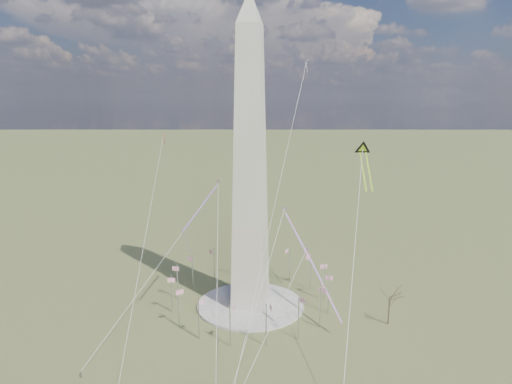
% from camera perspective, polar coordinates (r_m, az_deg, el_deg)
% --- Properties ---
extents(ground, '(2000.00, 2000.00, 0.00)m').
position_cam_1_polar(ground, '(159.20, -0.70, -14.05)').
color(ground, '#4C582C').
rests_on(ground, ground).
extents(plaza, '(36.00, 36.00, 0.80)m').
position_cam_1_polar(plaza, '(159.02, -0.70, -13.92)').
color(plaza, beige).
rests_on(plaza, ground).
extents(washington_monument, '(15.56, 15.56, 100.00)m').
position_cam_1_polar(washington_monument, '(144.92, -0.75, 3.28)').
color(washington_monument, '#BDB19F').
rests_on(washington_monument, plaza).
extents(flagpole_ring, '(54.40, 54.40, 13.00)m').
position_cam_1_polar(flagpole_ring, '(156.17, -0.71, -11.65)').
color(flagpole_ring, silver).
rests_on(flagpole_ring, ground).
extents(tree_near, '(7.66, 7.66, 13.40)m').
position_cam_1_polar(tree_near, '(149.43, 16.39, -12.32)').
color(tree_near, '#4C422E').
rests_on(tree_near, ground).
extents(person_west, '(0.79, 0.63, 1.54)m').
position_cam_1_polar(person_west, '(131.47, -21.06, -20.51)').
color(person_west, gray).
rests_on(person_west, ground).
extents(kite_delta_black, '(6.76, 17.28, 14.13)m').
position_cam_1_polar(kite_delta_black, '(155.01, 13.25, 4.92)').
color(kite_delta_black, black).
rests_on(kite_delta_black, ground).
extents(kite_diamond_purple, '(2.37, 3.57, 10.69)m').
position_cam_1_polar(kite_diamond_purple, '(162.58, -8.79, -4.87)').
color(kite_diamond_purple, '#4B1B7D').
rests_on(kite_diamond_purple, ground).
extents(kite_streamer_left, '(14.64, 20.13, 16.20)m').
position_cam_1_polar(kite_streamer_left, '(138.39, 5.02, -4.99)').
color(kite_streamer_left, '#FF3E28').
rests_on(kite_streamer_left, ground).
extents(kite_streamer_mid, '(7.03, 17.83, 12.67)m').
position_cam_1_polar(kite_streamer_mid, '(141.31, -6.27, -0.93)').
color(kite_streamer_mid, '#FF3E28').
rests_on(kite_streamer_mid, ground).
extents(kite_streamer_right, '(14.02, 20.53, 16.21)m').
position_cam_1_polar(kite_streamer_right, '(148.50, 7.71, -10.01)').
color(kite_streamer_right, '#FF3E28').
rests_on(kite_streamer_right, ground).
extents(kite_small_red, '(1.41, 1.87, 4.80)m').
position_cam_1_polar(kite_small_red, '(189.39, -11.46, 6.91)').
color(kite_small_red, red).
rests_on(kite_small_red, ground).
extents(kite_small_white, '(1.29, 2.17, 5.12)m').
position_cam_1_polar(kite_small_white, '(179.65, 6.36, 15.83)').
color(kite_small_white, white).
rests_on(kite_small_white, ground).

